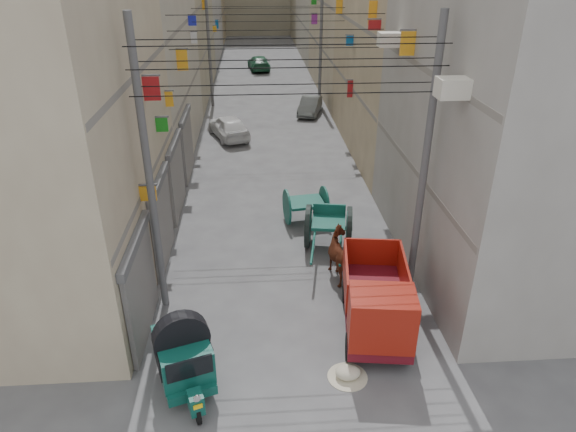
{
  "coord_description": "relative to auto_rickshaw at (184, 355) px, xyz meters",
  "views": [
    {
      "loc": [
        -0.86,
        -6.39,
        9.1
      ],
      "look_at": [
        0.01,
        6.5,
        2.5
      ],
      "focal_mm": 32.0,
      "sensor_mm": 36.0,
      "label": 1
    }
  ],
  "objects": [
    {
      "name": "overhead_cables",
      "position": [
        2.64,
        11.66,
        5.84
      ],
      "size": [
        7.4,
        22.52,
        1.12
      ],
      "color": "black",
      "rests_on": "ground"
    },
    {
      "name": "distant_car_white",
      "position": [
        0.36,
        18.42,
        -0.29
      ],
      "size": [
        2.68,
        4.05,
        1.28
      ],
      "primitive_type": "imported",
      "rotation": [
        0.0,
        0.0,
        3.48
      ],
      "color": "silver",
      "rests_on": "ground"
    },
    {
      "name": "horse",
      "position": [
        4.41,
        4.26,
        -0.18
      ],
      "size": [
        1.22,
        1.92,
        1.5
      ],
      "primitive_type": "imported",
      "rotation": [
        0.0,
        0.0,
        3.39
      ],
      "color": "#5D2116",
      "rests_on": "ground"
    },
    {
      "name": "mini_truck",
      "position": [
        4.79,
        1.33,
        0.04
      ],
      "size": [
        2.06,
        3.78,
        2.02
      ],
      "rotation": [
        0.0,
        0.0,
        -0.13
      ],
      "color": "black",
      "rests_on": "ground"
    },
    {
      "name": "utility_poles",
      "position": [
        2.64,
        14.26,
        3.07
      ],
      "size": [
        7.4,
        22.2,
        8.0
      ],
      "color": "#515153",
      "rests_on": "ground"
    },
    {
      "name": "signboards",
      "position": [
        2.63,
        18.91,
        2.5
      ],
      "size": [
        8.22,
        40.52,
        5.67
      ],
      "color": "#18871C",
      "rests_on": "ground"
    },
    {
      "name": "shutters_left",
      "position": [
        -1.28,
        7.63,
        0.57
      ],
      "size": [
        0.18,
        14.4,
        2.88
      ],
      "color": "#505055",
      "rests_on": "ground"
    },
    {
      "name": "distant_car_grey",
      "position": [
        5.34,
        22.8,
        -0.39
      ],
      "size": [
        1.96,
        3.44,
        1.07
      ],
      "primitive_type": "imported",
      "rotation": [
        0.0,
        0.0,
        -0.27
      ],
      "color": "#4F5352",
      "rests_on": "ground"
    },
    {
      "name": "ac_units",
      "position": [
        6.29,
        4.92,
        6.51
      ],
      "size": [
        0.7,
        6.55,
        3.35
      ],
      "color": "silver",
      "rests_on": "ground"
    },
    {
      "name": "tonga_cart",
      "position": [
        4.21,
        6.22,
        -0.14
      ],
      "size": [
        1.81,
        3.51,
        1.51
      ],
      "rotation": [
        0.0,
        0.0,
        -0.17
      ],
      "color": "black",
      "rests_on": "ground"
    },
    {
      "name": "second_cart",
      "position": [
        3.62,
        8.17,
        -0.21
      ],
      "size": [
        1.7,
        1.55,
        1.35
      ],
      "rotation": [
        0.0,
        0.0,
        0.14
      ],
      "color": "#125043",
      "rests_on": "ground"
    },
    {
      "name": "distant_car_green",
      "position": [
        2.34,
        37.07,
        -0.33
      ],
      "size": [
        2.11,
        4.26,
        1.19
      ],
      "primitive_type": "imported",
      "rotation": [
        0.0,
        0.0,
        3.25
      ],
      "color": "#1E593A",
      "rests_on": "ground"
    },
    {
      "name": "auto_rickshaw",
      "position": [
        0.0,
        0.0,
        0.0
      ],
      "size": [
        1.72,
        2.32,
        1.57
      ],
      "rotation": [
        0.0,
        0.0,
        0.32
      ],
      "color": "black",
      "rests_on": "ground"
    },
    {
      "name": "feed_sack",
      "position": [
        3.84,
        -0.0,
        -0.78
      ],
      "size": [
        0.61,
        0.48,
        0.3
      ],
      "primitive_type": "ellipsoid",
      "color": "beige",
      "rests_on": "ground"
    }
  ]
}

